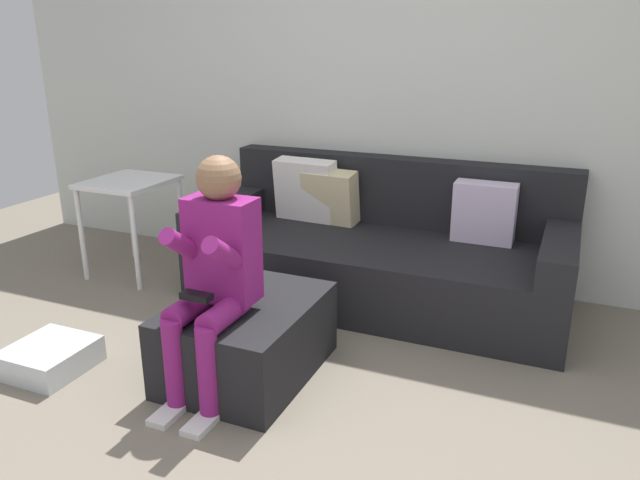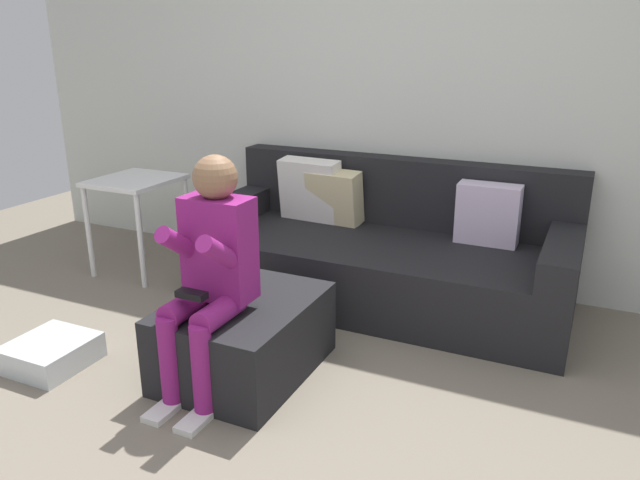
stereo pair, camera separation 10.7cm
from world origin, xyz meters
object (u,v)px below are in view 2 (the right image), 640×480
at_px(couch_sectional, 382,252).
at_px(side_table, 136,193).
at_px(person_seated, 210,265).
at_px(storage_bin, 51,353).
at_px(ottoman, 245,337).

height_order(couch_sectional, side_table, couch_sectional).
relative_size(person_seated, storage_bin, 2.86).
relative_size(ottoman, storage_bin, 2.11).
bearing_deg(person_seated, side_table, 142.02).
xyz_separation_m(couch_sectional, storage_bin, (-1.24, -1.56, -0.23)).
bearing_deg(ottoman, person_seated, -105.43).
distance_m(couch_sectional, storage_bin, 2.01).
height_order(person_seated, side_table, person_seated).
xyz_separation_m(ottoman, side_table, (-1.43, 0.90, 0.38)).
xyz_separation_m(person_seated, side_table, (-1.38, 1.08, -0.06)).
bearing_deg(person_seated, storage_bin, -167.74).
xyz_separation_m(couch_sectional, person_seated, (-0.35, -1.37, 0.33)).
relative_size(person_seated, side_table, 1.65).
height_order(couch_sectional, person_seated, person_seated).
bearing_deg(couch_sectional, side_table, -170.63).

